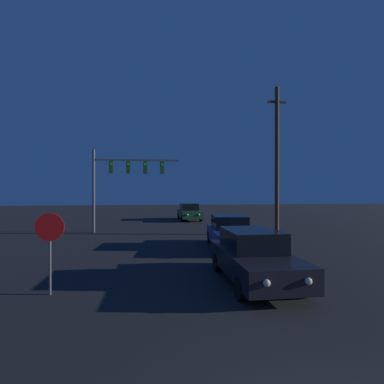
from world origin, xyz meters
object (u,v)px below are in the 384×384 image
(car_near, at_px, (254,256))
(car_mid, at_px, (230,232))
(car_far, at_px, (189,212))
(traffic_signal_mast, at_px, (122,174))
(utility_pole, at_px, (277,159))
(stop_sign, at_px, (50,237))

(car_near, relative_size, car_mid, 0.98)
(car_mid, relative_size, car_far, 1.01)
(car_far, relative_size, traffic_signal_mast, 0.81)
(car_mid, xyz_separation_m, car_far, (-0.41, 14.63, 0.00))
(traffic_signal_mast, bearing_deg, utility_pole, -14.27)
(stop_sign, height_order, utility_pole, utility_pole)
(stop_sign, bearing_deg, car_near, 4.49)
(car_mid, relative_size, utility_pole, 0.50)
(car_near, relative_size, car_far, 0.99)
(car_far, height_order, utility_pole, utility_pole)
(traffic_signal_mast, bearing_deg, car_near, -66.24)
(stop_sign, distance_m, utility_pole, 15.40)
(car_mid, bearing_deg, stop_sign, 46.94)
(car_mid, bearing_deg, car_far, -83.84)
(utility_pole, bearing_deg, car_far, 113.78)
(car_far, relative_size, stop_sign, 2.12)
(car_mid, distance_m, traffic_signal_mast, 9.63)
(car_mid, bearing_deg, utility_pole, -131.88)
(car_mid, distance_m, car_far, 14.64)
(car_mid, xyz_separation_m, traffic_signal_mast, (-6.10, 6.68, 3.30))
(car_near, bearing_deg, traffic_signal_mast, -66.83)
(utility_pole, bearing_deg, car_mid, -136.45)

